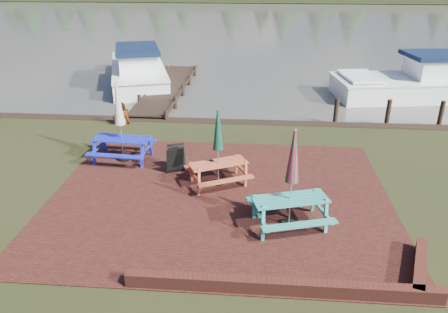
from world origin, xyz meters
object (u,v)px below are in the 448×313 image
object	(u,v)px
picnic_table_red	(218,159)
boat_jetty	(138,71)
jetty	(168,88)
person	(120,102)
chalkboard	(176,159)
boat_near	(428,83)
picnic_table_blue	(121,135)
picnic_table_teal	(291,194)

from	to	relation	value
picnic_table_red	boat_jetty	distance (m)	12.68
picnic_table_red	jetty	xyz separation A→B (m)	(-3.39, 9.55, -0.66)
picnic_table_red	person	size ratio (longest dim) A/B	1.22
chalkboard	boat_near	distance (m)	14.01
chalkboard	picnic_table_red	bearing A→B (deg)	-51.54
picnic_table_blue	jetty	world-z (taller)	picnic_table_blue
picnic_table_teal	picnic_table_blue	distance (m)	6.04
picnic_table_red	jetty	size ratio (longest dim) A/B	0.24
jetty	boat_jetty	size ratio (longest dim) A/B	1.12
person	jetty	bearing A→B (deg)	-122.21
person	picnic_table_red	bearing A→B (deg)	109.03
jetty	boat_near	xyz separation A→B (m)	(12.45, 0.55, 0.37)
picnic_table_teal	boat_jetty	xyz separation A→B (m)	(-7.22, 13.47, -0.39)
picnic_table_teal	chalkboard	world-z (taller)	picnic_table_teal
picnic_table_teal	picnic_table_red	bearing A→B (deg)	117.10
picnic_table_teal	jetty	world-z (taller)	picnic_table_teal
chalkboard	boat_jetty	distance (m)	11.52
picnic_table_blue	boat_near	world-z (taller)	picnic_table_blue
person	picnic_table_teal	bearing A→B (deg)	109.41
picnic_table_red	picnic_table_blue	xyz separation A→B (m)	(-3.15, 1.38, 0.09)
boat_jetty	person	bearing A→B (deg)	-97.82
picnic_table_red	chalkboard	xyz separation A→B (m)	(-1.33, 0.70, -0.35)
boat_jetty	picnic_table_teal	bearing A→B (deg)	-79.27
picnic_table_red	picnic_table_blue	size ratio (longest dim) A/B	0.89
picnic_table_teal	picnic_table_blue	bearing A→B (deg)	129.82
picnic_table_red	chalkboard	world-z (taller)	picnic_table_red
picnic_table_red	boat_jetty	size ratio (longest dim) A/B	0.27
chalkboard	boat_jetty	size ratio (longest dim) A/B	0.10
picnic_table_red	person	xyz separation A→B (m)	(-4.16, 4.56, 0.13)
picnic_table_teal	boat_near	xyz separation A→B (m)	(7.19, 12.06, -0.37)
picnic_table_teal	chalkboard	xyz separation A→B (m)	(-3.21, 2.67, -0.43)
boat_jetty	picnic_table_red	bearing A→B (deg)	-82.54
boat_near	chalkboard	bearing A→B (deg)	123.63
picnic_table_blue	person	bearing A→B (deg)	112.31
jetty	picnic_table_blue	bearing A→B (deg)	-88.35
picnic_table_red	boat_near	distance (m)	13.57
picnic_table_teal	boat_near	world-z (taller)	picnic_table_teal
picnic_table_teal	person	distance (m)	8.90
chalkboard	person	distance (m)	4.81
picnic_table_teal	jetty	xyz separation A→B (m)	(-5.26, 11.51, -0.74)
picnic_table_blue	chalkboard	world-z (taller)	picnic_table_blue
chalkboard	jetty	size ratio (longest dim) A/B	0.09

